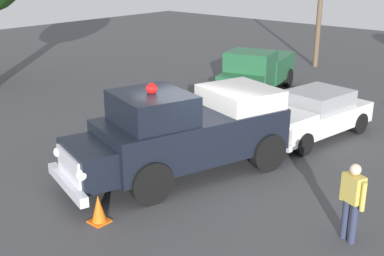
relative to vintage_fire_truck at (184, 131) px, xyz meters
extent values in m
plane|color=#424244|center=(-0.09, 0.50, -1.20)|extent=(60.00, 60.00, 0.00)
cylinder|color=black|center=(1.74, 0.53, -0.68)|extent=(1.09, 0.60, 1.04)
cylinder|color=black|center=(1.17, -1.39, -0.68)|extent=(1.09, 0.60, 1.04)
cylinder|color=black|center=(-1.62, 1.52, -0.68)|extent=(1.09, 0.60, 1.04)
cylinder|color=black|center=(-2.19, -0.39, -0.68)|extent=(1.09, 0.60, 1.04)
cube|color=black|center=(-0.22, 0.07, -0.15)|extent=(5.30, 3.41, 1.10)
cube|color=black|center=(2.51, -0.75, -0.28)|extent=(1.36, 1.94, 0.84)
cube|color=black|center=(0.88, -0.26, 0.75)|extent=(2.17, 2.31, 0.76)
cube|color=silver|center=(-1.71, 0.51, 0.60)|extent=(2.19, 2.36, 0.60)
cube|color=silver|center=(2.94, -0.87, -0.28)|extent=(0.53, 1.41, 0.64)
cube|color=silver|center=(3.04, -0.90, -0.70)|extent=(0.83, 2.20, 0.24)
sphere|color=white|center=(3.16, -0.13, -0.20)|extent=(0.32, 0.32, 0.26)
sphere|color=white|center=(2.72, -1.62, -0.20)|extent=(0.32, 0.32, 0.26)
sphere|color=red|center=(0.88, -0.26, 1.25)|extent=(0.35, 0.35, 0.28)
cylinder|color=black|center=(-3.23, 1.71, -0.86)|extent=(0.71, 0.36, 0.68)
cylinder|color=black|center=(-3.47, 0.09, -0.86)|extent=(0.71, 0.36, 0.68)
cylinder|color=black|center=(-6.09, 2.14, -0.86)|extent=(0.71, 0.36, 0.68)
cylinder|color=black|center=(-6.34, 0.52, -0.86)|extent=(0.71, 0.36, 0.68)
cube|color=white|center=(-4.78, 1.11, -0.58)|extent=(4.42, 2.40, 0.64)
cube|color=white|center=(-3.35, 0.90, -0.22)|extent=(1.63, 1.83, 0.20)
cube|color=#99999E|center=(-5.08, 1.16, -0.02)|extent=(2.11, 1.82, 0.56)
cube|color=silver|center=(-2.62, 0.79, -0.80)|extent=(0.44, 1.90, 0.20)
cylinder|color=black|center=(-6.89, -1.97, -0.80)|extent=(0.85, 0.48, 0.80)
cylinder|color=black|center=(-6.43, -3.67, -0.80)|extent=(0.85, 0.48, 0.80)
cylinder|color=black|center=(-9.88, -2.77, -0.80)|extent=(0.85, 0.48, 0.80)
cylinder|color=black|center=(-9.43, -4.47, -0.80)|extent=(0.85, 0.48, 0.80)
cube|color=#235B38|center=(-9.07, -3.47, -0.25)|extent=(3.10, 2.53, 1.00)
cube|color=#235B38|center=(-7.24, -2.98, 0.00)|extent=(1.91, 2.13, 1.40)
cube|color=#235B38|center=(-6.18, -2.69, -0.38)|extent=(1.31, 1.88, 0.64)
cylinder|color=#B7BABF|center=(-1.10, -2.83, -0.98)|extent=(0.04, 0.04, 0.44)
cylinder|color=#B7BABF|center=(-0.69, -2.99, -0.98)|extent=(0.04, 0.04, 0.44)
cylinder|color=#B7BABF|center=(-1.26, -3.24, -0.98)|extent=(0.04, 0.04, 0.44)
cylinder|color=#B7BABF|center=(-0.85, -3.40, -0.98)|extent=(0.04, 0.04, 0.44)
cube|color=#1E7F38|center=(-0.98, -3.12, -0.74)|extent=(0.62, 0.62, 0.04)
cube|color=#1E7F38|center=(-1.06, -3.34, -0.46)|extent=(0.46, 0.21, 0.56)
cube|color=#B7BABF|center=(-1.20, -3.03, -0.58)|extent=(0.19, 0.42, 0.03)
cube|color=#B7BABF|center=(-0.75, -3.20, -0.58)|extent=(0.19, 0.42, 0.03)
cylinder|color=#383842|center=(-0.97, -2.83, -0.97)|extent=(0.17, 0.17, 0.45)
cylinder|color=#383842|center=(-0.78, -2.90, -0.97)|extent=(0.17, 0.17, 0.45)
cube|color=#383842|center=(-1.03, -2.98, -0.69)|extent=(0.30, 0.46, 0.13)
cube|color=#383842|center=(-0.84, -3.05, -0.69)|extent=(0.30, 0.46, 0.13)
cube|color=gold|center=(-1.01, -3.20, -0.39)|extent=(0.45, 0.35, 0.54)
sphere|color=brown|center=(-1.00, -3.18, -0.02)|extent=(0.28, 0.28, 0.22)
cylinder|color=#2D334C|center=(0.20, 4.56, -0.76)|extent=(0.19, 0.19, 0.88)
cylinder|color=#2D334C|center=(0.28, 4.77, -0.76)|extent=(0.19, 0.19, 0.88)
cube|color=gold|center=(0.24, 4.67, -0.04)|extent=(0.39, 0.49, 0.56)
cylinder|color=gold|center=(0.14, 4.41, -0.10)|extent=(0.13, 0.13, 0.60)
cylinder|color=gold|center=(0.34, 4.92, -0.10)|extent=(0.13, 0.13, 0.60)
sphere|color=beige|center=(0.24, 4.67, 0.36)|extent=(0.30, 0.30, 0.23)
cube|color=orange|center=(3.11, 0.32, -1.18)|extent=(0.40, 0.40, 0.04)
cone|color=orange|center=(3.11, 0.32, -0.86)|extent=(0.32, 0.32, 0.60)
camera|label=1|loc=(8.81, 7.99, 4.22)|focal=45.80mm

